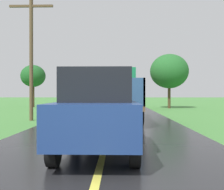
{
  "coord_description": "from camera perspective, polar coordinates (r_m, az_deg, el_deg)",
  "views": [
    {
      "loc": [
        0.35,
        -1.89,
        1.47
      ],
      "look_at": [
        0.01,
        12.16,
        1.4
      ],
      "focal_mm": 42.07,
      "sensor_mm": 36.0,
      "label": 1
    }
  ],
  "objects": [
    {
      "name": "roadside_tree_mid_right",
      "position": [
        27.06,
        12.33,
        5.05
      ],
      "size": [
        3.82,
        3.82,
        5.45
      ],
      "color": "#4C3823",
      "rests_on": "ground"
    },
    {
      "name": "banana_truck_far",
      "position": [
        24.46,
        0.66,
        0.26
      ],
      "size": [
        2.38,
        5.81,
        2.8
      ],
      "color": "#2D2D30",
      "rests_on": "road_surface"
    },
    {
      "name": "banana_truck_near",
      "position": [
        13.77,
        0.87,
        0.27
      ],
      "size": [
        2.38,
        5.82,
        2.8
      ],
      "color": "#2D2D30",
      "rests_on": "road_surface"
    },
    {
      "name": "following_car",
      "position": [
        6.2,
        -2.9,
        -3.43
      ],
      "size": [
        1.74,
        4.1,
        1.92
      ],
      "color": "navy",
      "rests_on": "road_surface"
    },
    {
      "name": "utility_pole_roadside",
      "position": [
        15.16,
        -17.15,
        8.6
      ],
      "size": [
        2.39,
        0.2,
        6.66
      ],
      "color": "brown",
      "rests_on": "ground"
    },
    {
      "name": "roadside_tree_near_left",
      "position": [
        29.93,
        -16.77,
        3.94
      ],
      "size": [
        2.66,
        2.66,
        4.6
      ],
      "color": "#4C3823",
      "rests_on": "ground"
    }
  ]
}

